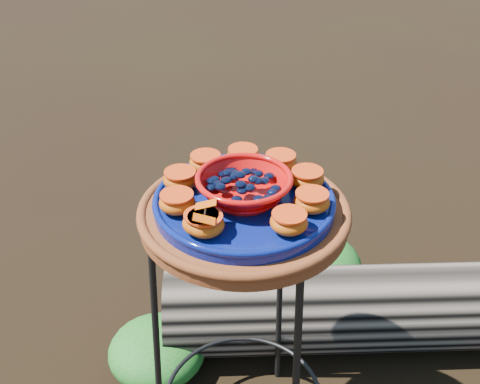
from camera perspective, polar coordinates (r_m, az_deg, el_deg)
The scene contains 19 objects.
plant_stand at distance 1.48m, azimuth 0.33°, elevation -13.96°, with size 0.44×0.44×0.70m, color black, non-canonical shape.
terracotta_saucer at distance 1.24m, azimuth 0.38°, elevation -2.23°, with size 0.43×0.43×0.03m, color #6D2E0A.
cobalt_plate at distance 1.22m, azimuth 0.39°, elevation -1.09°, with size 0.37×0.37×0.02m, color #070D34.
red_bowl at distance 1.20m, azimuth 0.39°, elevation 0.41°, with size 0.18×0.18×0.05m, color red, non-canonical shape.
glass_gems at distance 1.18m, azimuth 0.40°, elevation 1.95°, with size 0.14×0.14×0.02m, color black, non-canonical shape.
orange_half_0 at distance 1.11m, azimuth -3.30°, elevation -3.10°, with size 0.07×0.07×0.04m, color #AC4411.
orange_half_1 at distance 1.12m, azimuth 4.66°, elevation -2.88°, with size 0.07×0.07×0.04m, color #AC4411.
orange_half_2 at distance 1.18m, azimuth 6.81°, elevation -0.90°, with size 0.07×0.07×0.04m, color #AC4411.
orange_half_3 at distance 1.25m, azimuth 6.37°, elevation 1.26°, with size 0.07×0.07×0.04m, color #AC4411.
orange_half_4 at distance 1.30m, azimuth 3.86°, elevation 2.83°, with size 0.07×0.07×0.04m, color #AC4411.
orange_half_5 at distance 1.32m, azimuth 0.28°, elevation 3.38°, with size 0.07×0.07×0.04m, color #AC4411.
orange_half_6 at distance 1.30m, azimuth -3.27°, elevation 2.79°, with size 0.07×0.07×0.04m, color #AC4411.
orange_half_7 at distance 1.25m, azimuth -5.69°, elevation 1.18°, with size 0.07×0.07×0.04m, color #AC4411.
orange_half_8 at distance 1.17m, azimuth -5.98°, elevation -0.99°, with size 0.07×0.07×0.04m, color #AC4411.
orange_half_9 at distance 1.11m, azimuth -3.67°, elevation -2.95°, with size 0.07×0.07×0.04m, color #AC4411.
butterfly at distance 1.09m, azimuth -3.34°, elevation -1.94°, with size 0.09×0.05×0.02m, color #DD4D05, non-canonical shape.
driftwood_log at distance 1.94m, azimuth 14.82°, elevation -10.52°, with size 1.43×0.37×0.27m, color black, non-canonical shape.
foliage_left at distance 1.86m, azimuth -7.90°, elevation -14.58°, with size 0.29×0.29×0.14m, color #135115.
foliage_back at distance 2.12m, azimuth 6.72°, elevation -6.73°, with size 0.35×0.35×0.18m, color #135115.
Camera 1 is at (0.47, -0.90, 1.43)m, focal length 45.00 mm.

